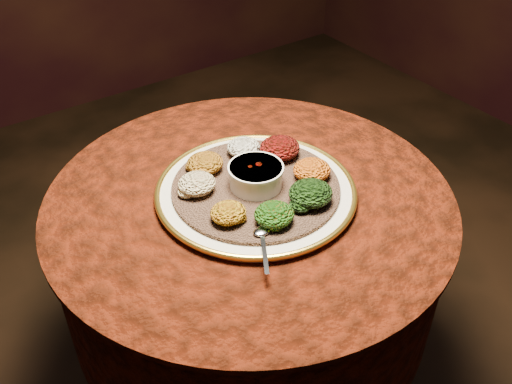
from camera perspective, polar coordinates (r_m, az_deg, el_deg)
table at (r=1.45m, az=-0.60°, el=-5.93°), size 0.96×0.96×0.73m
platter at (r=1.33m, az=-0.02°, el=0.11°), size 0.58×0.58×0.02m
injera at (r=1.32m, az=-0.02°, el=0.48°), size 0.43×0.43×0.01m
stew_bowl at (r=1.30m, az=-0.02°, el=1.74°), size 0.13×0.13×0.05m
spoon at (r=1.18m, az=0.62°, el=-4.29°), size 0.09×0.12×0.01m
portion_ayib at (r=1.41m, az=-1.29°, el=4.50°), size 0.08×0.08×0.04m
portion_kitfo at (r=1.40m, az=2.39°, el=4.43°), size 0.10×0.10×0.05m
portion_tikil at (r=1.34m, az=5.61°, el=2.21°), size 0.09×0.09×0.04m
portion_gomen at (r=1.26m, az=5.48°, el=-0.11°), size 0.10×0.09×0.05m
portion_mixveg at (r=1.20m, az=1.82°, el=-2.26°), size 0.09×0.08×0.04m
portion_kik at (r=1.21m, az=-2.80°, el=-2.09°), size 0.08×0.07×0.04m
portion_timatim at (r=1.30m, az=-5.93°, el=0.83°), size 0.09×0.08×0.04m
portion_shiro at (r=1.36m, az=-5.12°, el=2.89°), size 0.09×0.08×0.04m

